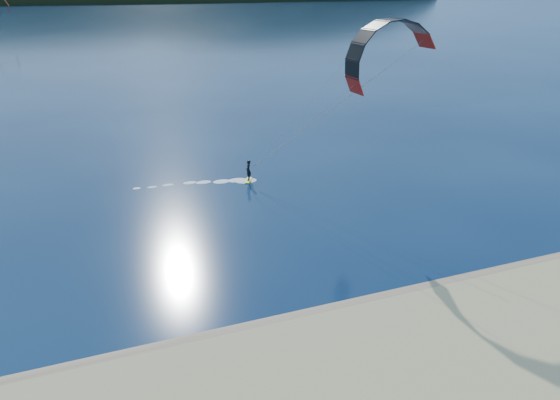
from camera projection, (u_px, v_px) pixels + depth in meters
name	position (u px, v px, depth m)	size (l,w,h in m)	color
ground	(323.00, 386.00, 23.52)	(1800.00, 1800.00, 0.00)	#071838
wet_sand	(286.00, 329.00, 27.39)	(220.00, 2.50, 0.10)	#82684B
headland	(73.00, 1.00, 667.93)	(1200.00, 310.00, 140.00)	black
kitesurfer_near	(383.00, 70.00, 42.54)	(25.11, 9.43, 15.65)	#95C016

